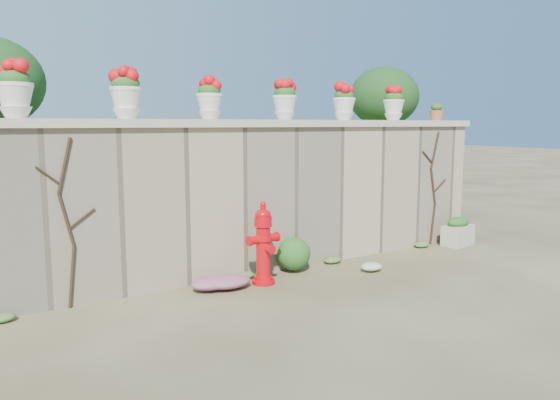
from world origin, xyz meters
TOP-DOWN VIEW (x-y plane):
  - ground at (0.00, 0.00)m, footprint 80.00×80.00m
  - stone_wall at (0.00, 1.80)m, footprint 8.00×0.40m
  - wall_cap at (0.00, 1.80)m, footprint 8.10×0.52m
  - raised_fill at (0.00, 5.00)m, footprint 9.00×6.00m
  - back_shrub_right at (3.40, 3.00)m, footprint 1.30×1.30m
  - vine_left at (-2.67, 1.58)m, footprint 0.60×0.04m
  - vine_right at (3.23, 1.58)m, footprint 0.60×0.04m
  - fire_hydrant at (-0.40, 1.19)m, footprint 0.46×0.33m
  - planter_box at (3.56, 1.30)m, footprint 0.64×0.45m
  - green_shrub at (0.30, 1.47)m, footprint 0.62×0.56m
  - magenta_clump at (-1.00, 1.25)m, footprint 0.83×0.56m
  - white_flowers at (1.15, 0.84)m, footprint 0.44×0.35m
  - urn_pot_0 at (-3.09, 1.80)m, footprint 0.38×0.38m
  - urn_pot_1 at (-1.90, 1.80)m, footprint 0.38×0.38m
  - urn_pot_2 at (-0.82, 1.80)m, footprint 0.34×0.34m
  - urn_pot_3 at (0.34, 1.80)m, footprint 0.35×0.35m
  - urn_pot_4 at (1.42, 1.80)m, footprint 0.34×0.34m
  - urn_pot_5 at (2.46, 1.80)m, footprint 0.34×0.34m
  - terracotta_pot at (3.48, 1.80)m, footprint 0.24×0.24m

SIDE VIEW (x-z plane):
  - ground at x=0.00m, z-range 0.00..0.00m
  - white_flowers at x=1.15m, z-range 0.00..0.16m
  - magenta_clump at x=-1.00m, z-range 0.00..0.22m
  - planter_box at x=3.56m, z-range -0.02..0.46m
  - green_shrub at x=0.30m, z-range 0.00..0.59m
  - fire_hydrant at x=-0.40m, z-range 0.00..1.06m
  - vine_left at x=-2.67m, z-range 0.04..1.94m
  - vine_right at x=3.23m, z-range 0.04..1.94m
  - stone_wall at x=0.00m, z-range 0.00..2.00m
  - raised_fill at x=0.00m, z-range 0.00..2.00m
  - wall_cap at x=0.00m, z-range 2.00..2.10m
  - terracotta_pot at x=3.48m, z-range 2.09..2.37m
  - urn_pot_5 at x=2.46m, z-range 2.10..2.63m
  - urn_pot_2 at x=-0.82m, z-range 2.10..2.63m
  - urn_pot_4 at x=1.42m, z-range 2.10..2.63m
  - urn_pot_3 at x=0.34m, z-range 2.10..2.64m
  - urn_pot_1 at x=-1.90m, z-range 2.10..2.69m
  - urn_pot_0 at x=-3.09m, z-range 2.10..2.70m
  - back_shrub_right at x=3.40m, z-range 2.00..3.10m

